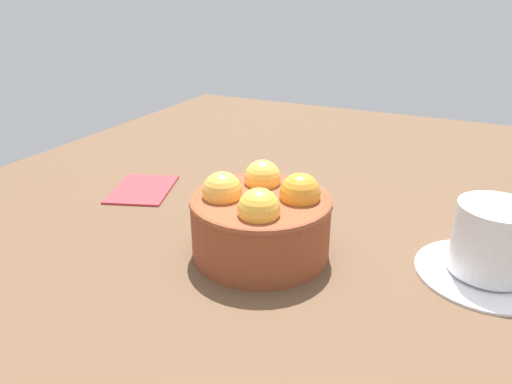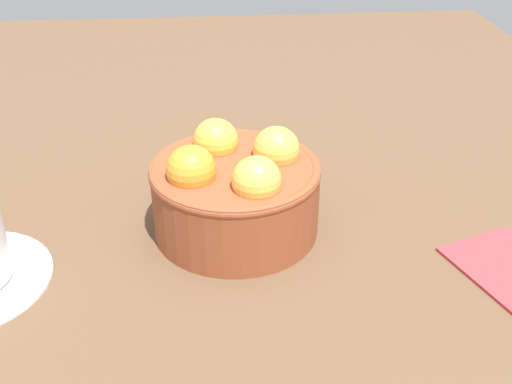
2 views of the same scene
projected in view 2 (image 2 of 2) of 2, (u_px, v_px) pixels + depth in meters
ground_plane at (237, 242)px, 60.02cm from camera, size 141.16×99.67×3.07cm
terracotta_bowl at (235, 189)px, 57.05cm from camera, size 15.12×15.12×9.41cm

